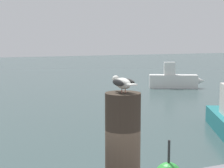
% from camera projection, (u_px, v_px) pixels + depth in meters
% --- Properties ---
extents(mooring_post, '(0.32, 0.32, 1.04)m').
position_uv_depth(mooring_post, '(123.00, 149.00, 3.35)').
color(mooring_post, '#382D23').
rests_on(mooring_post, harbor_quay).
extents(seagull, '(0.16, 0.39, 0.14)m').
position_uv_depth(seagull, '(123.00, 83.00, 3.27)').
color(seagull, '#C67660').
rests_on(seagull, mooring_post).
extents(boat_white, '(3.57, 2.20, 1.71)m').
position_uv_depth(boat_white, '(176.00, 80.00, 24.22)').
color(boat_white, silver).
rests_on(boat_white, ground_plane).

